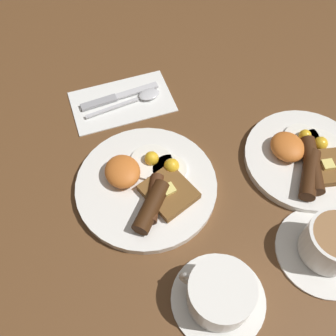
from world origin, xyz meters
TOP-DOWN VIEW (x-y plane):
  - ground_plane at (0.00, 0.00)m, footprint 3.00×3.00m
  - breakfast_plate_near at (0.00, 0.00)m, footprint 0.25×0.25m
  - breakfast_plate_far at (0.06, 0.29)m, footprint 0.22×0.22m
  - teacup_near at (0.23, 0.03)m, footprint 0.15×0.15m
  - teacup_far at (0.22, 0.23)m, footprint 0.16×0.16m
  - napkin at (-0.21, 0.03)m, footprint 0.13×0.21m
  - knife at (-0.22, 0.02)m, footprint 0.02×0.17m
  - spoon at (-0.20, 0.06)m, footprint 0.03×0.16m

SIDE VIEW (x-z plane):
  - ground_plane at x=0.00m, z-range 0.00..0.00m
  - napkin at x=-0.21m, z-range 0.00..0.01m
  - knife at x=-0.22m, z-range 0.00..0.01m
  - spoon at x=-0.20m, z-range 0.00..0.01m
  - breakfast_plate_near at x=0.00m, z-range -0.01..0.04m
  - breakfast_plate_far at x=0.06m, z-range -0.01..0.04m
  - teacup_near at x=0.23m, z-range 0.00..0.06m
  - teacup_far at x=0.22m, z-range -0.01..0.07m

